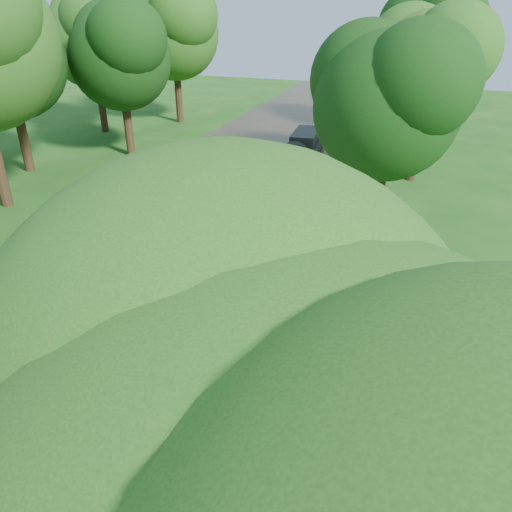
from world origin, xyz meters
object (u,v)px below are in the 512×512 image
(plant_boat, at_px, (205,247))
(pedestrian_pink, at_px, (382,132))
(pedestrian_dark, at_px, (365,145))
(sandwich_board, at_px, (237,317))
(second_boat, at_px, (306,143))

(plant_boat, relative_size, pedestrian_pink, 7.83)
(pedestrian_dark, bearing_deg, pedestrian_pink, 58.55)
(sandwich_board, height_order, pedestrian_pink, pedestrian_pink)
(plant_boat, bearing_deg, pedestrian_dark, 78.52)
(sandwich_board, bearing_deg, pedestrian_dark, 84.07)
(sandwich_board, bearing_deg, pedestrian_pink, 82.92)
(plant_boat, xyz_separation_m, sandwich_board, (2.70, -3.50, -0.36))
(plant_boat, bearing_deg, pedestrian_pink, 78.69)
(sandwich_board, bearing_deg, plant_boat, 124.00)
(second_boat, distance_m, sandwich_board, 21.13)
(second_boat, bearing_deg, sandwich_board, -86.20)
(plant_boat, relative_size, second_boat, 1.90)
(pedestrian_pink, bearing_deg, sandwich_board, -79.39)
(second_boat, distance_m, pedestrian_pink, 5.75)
(pedestrian_dark, bearing_deg, plant_boat, -122.50)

